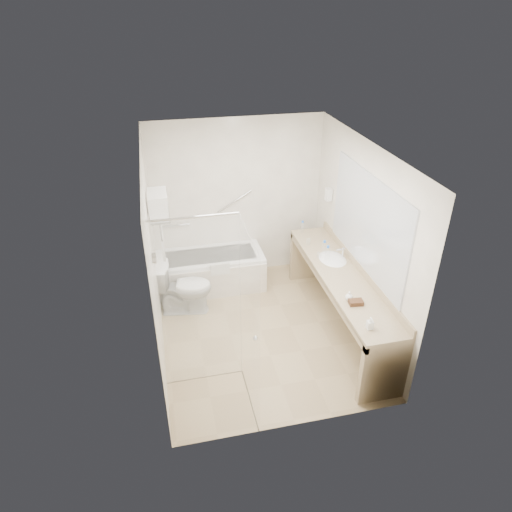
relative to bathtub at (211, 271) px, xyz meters
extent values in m
plane|color=tan|center=(0.50, -1.24, -0.28)|extent=(3.20, 3.20, 0.00)
cube|color=white|center=(0.50, -1.24, 2.22)|extent=(2.60, 3.20, 0.10)
cube|color=silver|center=(0.50, 0.36, 0.97)|extent=(2.60, 0.10, 2.50)
cube|color=silver|center=(0.50, -2.84, 0.97)|extent=(2.60, 0.10, 2.50)
cube|color=silver|center=(-0.80, -1.24, 0.97)|extent=(0.10, 3.20, 2.50)
cube|color=silver|center=(1.80, -1.24, 0.97)|extent=(0.10, 3.20, 2.50)
cube|color=white|center=(0.00, 0.01, 0.00)|extent=(1.60, 0.70, 0.55)
cube|color=white|center=(0.00, -0.35, -0.03)|extent=(1.60, 0.02, 0.50)
cube|color=silver|center=(0.10, -0.34, 0.22)|extent=(0.28, 0.06, 0.18)
cylinder|color=silver|center=(-0.45, 0.32, 0.67)|extent=(0.40, 0.03, 0.03)
cylinder|color=silver|center=(0.45, 0.32, 0.97)|extent=(0.53, 0.03, 0.33)
cube|color=silver|center=(-0.35, -1.94, 0.77)|extent=(0.90, 0.01, 2.10)
cube|color=silver|center=(0.10, -2.39, 0.77)|extent=(0.02, 0.90, 2.10)
cylinder|color=silver|center=(-0.35, -1.94, 1.82)|extent=(0.90, 0.02, 0.02)
sphere|color=silver|center=(0.13, -2.54, 0.72)|extent=(0.05, 0.05, 0.05)
cylinder|color=silver|center=(-0.75, -2.39, 1.67)|extent=(0.04, 0.10, 0.10)
cube|color=silver|center=(-0.67, -0.89, 1.42)|extent=(0.24, 0.55, 0.02)
cylinder|color=silver|center=(-0.67, -0.89, 1.20)|extent=(0.02, 0.55, 0.02)
cube|color=silver|center=(-0.67, -0.89, 1.04)|extent=(0.03, 0.42, 0.32)
cube|color=silver|center=(-0.67, -0.89, 1.48)|extent=(0.22, 0.40, 0.08)
cube|color=silver|center=(-0.67, -0.89, 1.57)|extent=(0.22, 0.40, 0.08)
cube|color=silver|center=(-0.67, -0.89, 1.65)|extent=(0.22, 0.40, 0.08)
cube|color=tan|center=(1.52, -1.39, 0.55)|extent=(0.55, 2.70, 0.05)
cube|color=tan|center=(1.78, -1.39, 0.62)|extent=(0.03, 2.70, 0.10)
cube|color=tan|center=(1.27, -1.39, 0.49)|extent=(0.04, 2.70, 0.08)
cube|color=tan|center=(1.52, -2.70, 0.12)|extent=(0.55, 0.08, 0.80)
cube|color=tan|center=(1.52, -0.08, 0.12)|extent=(0.55, 0.08, 0.80)
ellipsoid|color=white|center=(1.55, -0.99, 0.54)|extent=(0.40, 0.52, 0.14)
cylinder|color=silver|center=(1.70, -0.99, 0.65)|extent=(0.03, 0.03, 0.14)
cube|color=silver|center=(1.79, -1.39, 1.27)|extent=(0.02, 2.00, 1.20)
cube|color=white|center=(1.75, -0.19, 1.17)|extent=(0.08, 0.10, 0.18)
imported|color=white|center=(-0.45, -0.54, 0.11)|extent=(0.84, 0.55, 0.77)
cube|color=#483119|center=(1.44, -2.03, 0.60)|extent=(0.17, 0.12, 0.05)
imported|color=white|center=(1.40, -2.48, 0.61)|extent=(0.07, 0.15, 0.07)
imported|color=white|center=(1.39, -1.94, 0.62)|extent=(0.13, 0.14, 0.09)
cylinder|color=silver|center=(1.47, -1.01, 0.67)|extent=(0.07, 0.07, 0.19)
cylinder|color=blue|center=(1.47, -1.01, 0.78)|extent=(0.04, 0.04, 0.03)
cylinder|color=silver|center=(1.47, -0.85, 0.67)|extent=(0.07, 0.07, 0.19)
cylinder|color=blue|center=(1.47, -0.85, 0.78)|extent=(0.04, 0.04, 0.03)
cylinder|color=silver|center=(1.39, -0.14, 0.66)|extent=(0.06, 0.06, 0.17)
cylinder|color=blue|center=(1.39, -0.14, 0.75)|extent=(0.03, 0.03, 0.02)
cylinder|color=silver|center=(1.36, -0.51, 0.62)|extent=(0.07, 0.07, 0.08)
cylinder|color=silver|center=(1.38, -0.92, 0.61)|extent=(0.07, 0.07, 0.08)
camera|label=1|loc=(-0.64, -5.97, 3.69)|focal=32.00mm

